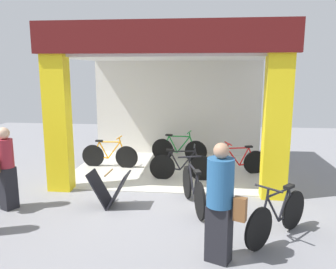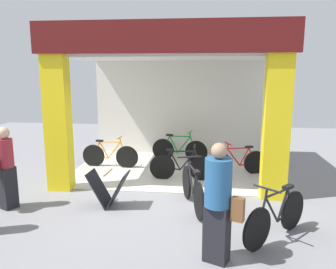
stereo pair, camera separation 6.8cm
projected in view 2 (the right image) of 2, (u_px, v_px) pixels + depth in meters
The scene contains 11 objects.
ground_plane at pixel (163, 193), 7.56m from camera, with size 18.41×18.41×0.00m, color gray.
shop_facade at pixel (172, 98), 8.95m from camera, with size 5.40×3.92×3.66m.
bicycle_inside_0 at pixel (179, 149), 10.08m from camera, with size 1.65×0.46×0.92m.
bicycle_inside_1 at pixel (238, 162), 8.77m from camera, with size 1.50×0.58×0.87m.
bicycle_inside_2 at pixel (110, 155), 9.47m from camera, with size 1.60×0.44×0.88m.
bicycle_inside_3 at pixel (182, 166), 8.37m from camera, with size 1.61×0.44×0.89m.
bicycle_parked_0 at pixel (276, 217), 5.46m from camera, with size 1.18×1.31×0.94m.
bicycle_parked_1 at pixel (192, 189), 6.70m from camera, with size 0.58×1.71×0.97m.
sandwich_board_sign at pixel (109, 189), 6.78m from camera, with size 0.81×0.50×0.72m.
pedestrian_1 at pixel (5, 167), 6.58m from camera, with size 0.47×0.62×1.62m.
pedestrian_2 at pixel (218, 201), 4.72m from camera, with size 0.61×0.50×1.73m.
Camera 2 is at (0.93, -7.12, 2.70)m, focal length 36.56 mm.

